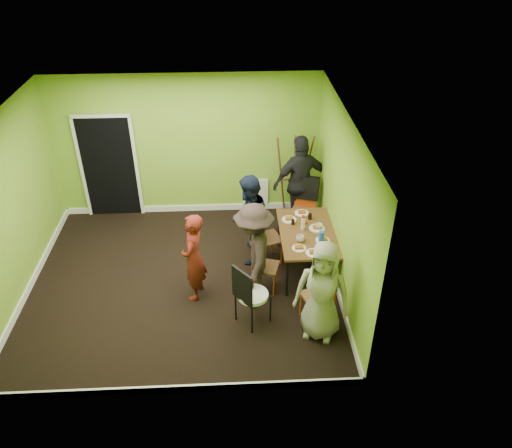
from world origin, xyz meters
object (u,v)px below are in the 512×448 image
(person_left_far, at_px, (249,220))
(person_left_near, at_px, (254,252))
(dining_table, at_px, (307,235))
(chair_left_far, at_px, (263,235))
(person_front_end, at_px, (322,291))
(orange_bottle, at_px, (306,222))
(easel, at_px, (293,178))
(chair_front_end, at_px, (320,295))
(thermos, at_px, (303,223))
(chair_left_near, at_px, (261,262))
(person_standing, at_px, (194,257))
(chair_back_end, at_px, (306,194))
(person_back_end, at_px, (301,182))
(chair_bentwood, at_px, (249,293))
(blue_bottle, at_px, (321,237))

(person_left_far, distance_m, person_left_near, 0.93)
(dining_table, relative_size, chair_left_far, 1.48)
(person_front_end, bearing_deg, orange_bottle, 109.99)
(person_left_far, bearing_deg, person_left_near, 11.72)
(easel, bearing_deg, chair_left_far, -114.39)
(chair_front_end, bearing_deg, thermos, 74.12)
(chair_left_near, relative_size, chair_front_end, 0.96)
(dining_table, bearing_deg, orange_bottle, 89.72)
(easel, relative_size, thermos, 7.73)
(dining_table, bearing_deg, chair_front_end, -89.56)
(person_standing, bearing_deg, chair_left_far, 137.24)
(chair_back_end, relative_size, orange_bottle, 14.76)
(person_back_end, relative_size, person_front_end, 1.17)
(thermos, bearing_deg, person_back_end, 84.68)
(person_back_end, bearing_deg, chair_bentwood, 51.11)
(chair_left_far, xyz_separation_m, person_standing, (-1.12, -0.80, 0.17))
(blue_bottle, distance_m, person_standing, 2.03)
(chair_back_end, height_order, orange_bottle, chair_back_end)
(blue_bottle, height_order, person_left_near, person_left_near)
(person_left_far, bearing_deg, thermos, 83.70)
(dining_table, relative_size, person_back_end, 0.82)
(chair_back_end, xyz_separation_m, thermos, (-0.20, -1.11, 0.09))
(thermos, bearing_deg, person_left_far, 164.47)
(person_left_far, xyz_separation_m, person_back_end, (1.00, 1.06, 0.12))
(person_left_near, bearing_deg, easel, 163.11)
(easel, xyz_separation_m, person_front_end, (0.04, -3.19, -0.08))
(chair_left_far, xyz_separation_m, chair_back_end, (0.84, 0.99, 0.20))
(chair_bentwood, bearing_deg, chair_left_near, 125.20)
(chair_back_end, height_order, easel, easel)
(blue_bottle, bearing_deg, easel, 96.39)
(dining_table, distance_m, person_left_far, 1.01)
(person_left_near, bearing_deg, chair_left_far, 170.15)
(orange_bottle, relative_size, person_left_near, 0.05)
(chair_front_end, xyz_separation_m, person_front_end, (-0.02, -0.20, 0.25))
(easel, height_order, orange_bottle, easel)
(chair_left_near, bearing_deg, chair_front_end, 58.94)
(dining_table, xyz_separation_m, chair_left_near, (-0.78, -0.46, -0.18))
(person_left_near, bearing_deg, person_front_end, 48.19)
(thermos, height_order, person_left_far, person_left_far)
(chair_bentwood, xyz_separation_m, person_back_end, (1.06, 2.65, 0.34))
(dining_table, relative_size, person_front_end, 0.95)
(chair_back_end, distance_m, orange_bottle, 0.97)
(chair_left_far, xyz_separation_m, chair_bentwood, (-0.30, -1.47, 0.01))
(person_standing, bearing_deg, thermos, 122.69)
(dining_table, relative_size, blue_bottle, 7.54)
(person_left_far, bearing_deg, chair_bentwood, 6.96)
(blue_bottle, relative_size, person_back_end, 0.11)
(person_standing, distance_m, person_left_far, 1.28)
(person_left_near, relative_size, person_front_end, 1.04)
(person_back_end, xyz_separation_m, person_front_end, (-0.06, -2.91, -0.13))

